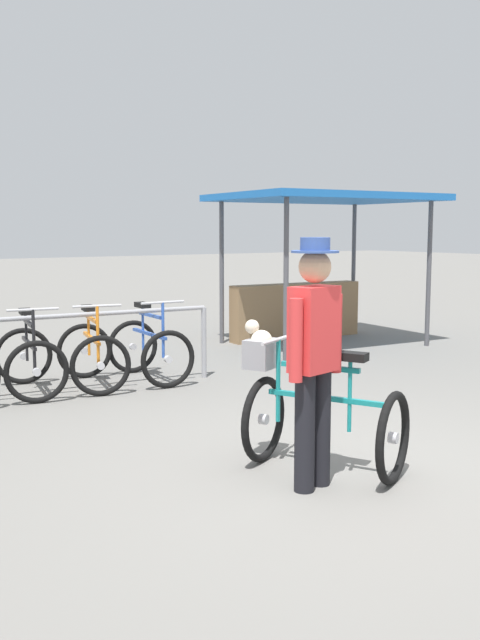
{
  "coord_description": "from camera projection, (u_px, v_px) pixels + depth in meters",
  "views": [
    {
      "loc": [
        -3.55,
        -3.79,
        1.78
      ],
      "look_at": [
        -0.06,
        1.3,
        1.0
      ],
      "focal_mm": 40.47,
      "sensor_mm": 36.0,
      "label": 1
    }
  ],
  "objects": [
    {
      "name": "featured_bicycle",
      "position": [
        310.0,
        405.0,
        5.32
      ],
      "size": [
        1.07,
        1.26,
        1.09
      ],
      "color": "black",
      "rests_on": "ground"
    },
    {
      "name": "racked_bike_black",
      "position": [
        30.0,
        360.0,
        7.81
      ],
      "size": [
        0.85,
        1.21,
        0.97
      ],
      "color": "black",
      "rests_on": "ground"
    },
    {
      "name": "racked_bike_blue",
      "position": [
        149.0,
        350.0,
        8.5
      ],
      "size": [
        0.72,
        1.12,
        0.97
      ],
      "color": "black",
      "rests_on": "ground"
    },
    {
      "name": "ground_plane",
      "position": [
        346.0,
        472.0,
        5.31
      ],
      "size": [
        80.0,
        80.0,
        0.0
      ],
      "primitive_type": "plane",
      "color": "slate"
    },
    {
      "name": "market_stall",
      "position": [
        311.0,
        254.0,
        11.31
      ],
      "size": [
        3.27,
        2.53,
        2.3
      ],
      "color": "#4C4C51",
      "rests_on": "ground"
    },
    {
      "name": "person_with_featured_bike",
      "position": [
        314.0,
        353.0,
        4.87
      ],
      "size": [
        0.52,
        0.32,
        1.72
      ],
      "color": "black",
      "rests_on": "ground"
    },
    {
      "name": "racked_bike_orange",
      "position": [
        92.0,
        355.0,
        8.15
      ],
      "size": [
        0.88,
        1.21,
        0.97
      ],
      "color": "black",
      "rests_on": "ground"
    },
    {
      "name": "bike_rack_rail",
      "position": [
        75.0,
        332.0,
        7.84
      ],
      "size": [
        3.2,
        0.31,
        0.88
      ],
      "color": "#99999E",
      "rests_on": "ground"
    }
  ]
}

